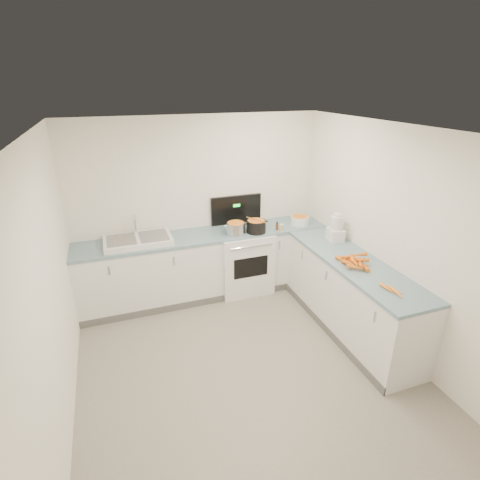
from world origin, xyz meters
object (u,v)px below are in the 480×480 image
object	(u,v)px
extract_bottle	(277,227)
stove	(243,259)
spice_jar	(281,228)
sink	(138,240)
food_processor	(336,229)
mixing_bowl	(300,220)
black_pot	(256,227)
steel_pot	(236,229)

from	to	relation	value
extract_bottle	stove	bearing A→B (deg)	160.08
spice_jar	extract_bottle	bearing A→B (deg)	122.88
stove	sink	world-z (taller)	stove
stove	food_processor	xyz separation A→B (m)	(1.02, -0.77, 0.62)
stove	food_processor	size ratio (longest dim) A/B	3.67
mixing_bowl	food_processor	distance (m)	0.72
stove	black_pot	distance (m)	0.58
black_pot	spice_jar	distance (m)	0.36
steel_pot	black_pot	xyz separation A→B (m)	(0.29, -0.02, 0.00)
food_processor	stove	bearing A→B (deg)	143.09
extract_bottle	food_processor	world-z (taller)	food_processor
steel_pot	food_processor	world-z (taller)	food_processor
sink	steel_pot	world-z (taller)	sink
black_pot	extract_bottle	bearing A→B (deg)	-2.22
spice_jar	black_pot	bearing A→B (deg)	168.62
extract_bottle	black_pot	bearing A→B (deg)	177.78
extract_bottle	food_processor	size ratio (longest dim) A/B	0.26
stove	black_pot	xyz separation A→B (m)	(0.14, -0.15, 0.54)
stove	food_processor	bearing A→B (deg)	-36.91
stove	steel_pot	xyz separation A→B (m)	(-0.15, -0.13, 0.54)
mixing_bowl	extract_bottle	xyz separation A→B (m)	(-0.40, -0.09, -0.01)
black_pot	extract_bottle	world-z (taller)	black_pot
extract_bottle	spice_jar	distance (m)	0.07
steel_pot	mixing_bowl	xyz separation A→B (m)	(1.01, 0.06, -0.01)
steel_pot	black_pot	world-z (taller)	black_pot
extract_bottle	food_processor	bearing A→B (deg)	-46.75
sink	spice_jar	distance (m)	1.96
stove	spice_jar	xyz separation A→B (m)	(0.49, -0.22, 0.51)
stove	extract_bottle	world-z (taller)	stove
stove	spice_jar	size ratio (longest dim) A/B	15.99
stove	food_processor	distance (m)	1.43
spice_jar	food_processor	xyz separation A→B (m)	(0.53, -0.55, 0.12)
spice_jar	food_processor	world-z (taller)	food_processor
mixing_bowl	sink	bearing A→B (deg)	177.68
steel_pot	spice_jar	bearing A→B (deg)	-8.01
stove	mixing_bowl	xyz separation A→B (m)	(0.86, -0.08, 0.53)
steel_pot	spice_jar	xyz separation A→B (m)	(0.65, -0.09, -0.03)
extract_bottle	spice_jar	xyz separation A→B (m)	(0.04, -0.06, -0.00)
black_pot	spice_jar	bearing A→B (deg)	-11.38
extract_bottle	steel_pot	bearing A→B (deg)	176.96
sink	spice_jar	bearing A→B (deg)	-7.03
sink	black_pot	world-z (taller)	sink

